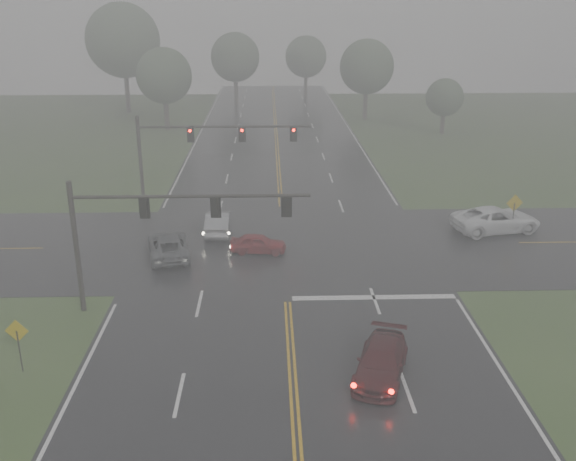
{
  "coord_description": "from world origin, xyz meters",
  "views": [
    {
      "loc": [
        -0.9,
        -15.56,
        14.65
      ],
      "look_at": [
        0.09,
        16.0,
        3.19
      ],
      "focal_mm": 40.0,
      "sensor_mm": 36.0,
      "label": 1
    }
  ],
  "objects_px": {
    "car_grey": "(169,257)",
    "signal_gantry_far": "(193,143)",
    "sedan_maroon": "(380,376)",
    "signal_gantry_near": "(147,221)",
    "pickup_white": "(495,231)",
    "sedan_red": "(258,253)",
    "sedan_silver": "(219,233)"
  },
  "relations": [
    {
      "from": "pickup_white",
      "to": "sedan_silver",
      "type": "bearing_deg",
      "value": 76.94
    },
    {
      "from": "car_grey",
      "to": "pickup_white",
      "type": "height_order",
      "value": "pickup_white"
    },
    {
      "from": "sedan_silver",
      "to": "car_grey",
      "type": "height_order",
      "value": "sedan_silver"
    },
    {
      "from": "car_grey",
      "to": "pickup_white",
      "type": "relative_size",
      "value": 0.84
    },
    {
      "from": "sedan_red",
      "to": "car_grey",
      "type": "distance_m",
      "value": 5.38
    },
    {
      "from": "sedan_red",
      "to": "pickup_white",
      "type": "xyz_separation_m",
      "value": [
        15.76,
        3.33,
        0.0
      ]
    },
    {
      "from": "pickup_white",
      "to": "signal_gantry_far",
      "type": "relative_size",
      "value": 0.47
    },
    {
      "from": "sedan_red",
      "to": "signal_gantry_near",
      "type": "relative_size",
      "value": 0.3
    },
    {
      "from": "sedan_silver",
      "to": "car_grey",
      "type": "distance_m",
      "value": 4.92
    },
    {
      "from": "sedan_maroon",
      "to": "signal_gantry_near",
      "type": "height_order",
      "value": "signal_gantry_near"
    },
    {
      "from": "sedan_silver",
      "to": "pickup_white",
      "type": "height_order",
      "value": "pickup_white"
    },
    {
      "from": "sedan_red",
      "to": "car_grey",
      "type": "relative_size",
      "value": 0.69
    },
    {
      "from": "car_grey",
      "to": "signal_gantry_near",
      "type": "xyz_separation_m",
      "value": [
        0.21,
        -6.91,
        4.66
      ]
    },
    {
      "from": "sedan_maroon",
      "to": "sedan_silver",
      "type": "height_order",
      "value": "sedan_silver"
    },
    {
      "from": "sedan_red",
      "to": "signal_gantry_near",
      "type": "distance_m",
      "value": 10.16
    },
    {
      "from": "sedan_silver",
      "to": "signal_gantry_near",
      "type": "bearing_deg",
      "value": 77.39
    },
    {
      "from": "sedan_red",
      "to": "car_grey",
      "type": "bearing_deg",
      "value": 100.45
    },
    {
      "from": "car_grey",
      "to": "signal_gantry_far",
      "type": "relative_size",
      "value": 0.4
    },
    {
      "from": "sedan_maroon",
      "to": "signal_gantry_near",
      "type": "distance_m",
      "value": 13.02
    },
    {
      "from": "car_grey",
      "to": "signal_gantry_near",
      "type": "height_order",
      "value": "signal_gantry_near"
    },
    {
      "from": "sedan_maroon",
      "to": "car_grey",
      "type": "relative_size",
      "value": 0.92
    },
    {
      "from": "pickup_white",
      "to": "signal_gantry_far",
      "type": "xyz_separation_m",
      "value": [
        -20.5,
        5.99,
        4.8
      ]
    },
    {
      "from": "car_grey",
      "to": "signal_gantry_near",
      "type": "bearing_deg",
      "value": 79.75
    },
    {
      "from": "pickup_white",
      "to": "signal_gantry_near",
      "type": "bearing_deg",
      "value": 105.04
    },
    {
      "from": "signal_gantry_far",
      "to": "car_grey",
      "type": "bearing_deg",
      "value": -93.62
    },
    {
      "from": "sedan_maroon",
      "to": "signal_gantry_far",
      "type": "distance_m",
      "value": 25.61
    },
    {
      "from": "signal_gantry_near",
      "to": "signal_gantry_far",
      "type": "relative_size",
      "value": 0.91
    },
    {
      "from": "sedan_silver",
      "to": "signal_gantry_far",
      "type": "bearing_deg",
      "value": -69.97
    },
    {
      "from": "pickup_white",
      "to": "signal_gantry_far",
      "type": "height_order",
      "value": "signal_gantry_far"
    },
    {
      "from": "sedan_maroon",
      "to": "signal_gantry_near",
      "type": "bearing_deg",
      "value": 166.84
    },
    {
      "from": "signal_gantry_near",
      "to": "signal_gantry_far",
      "type": "distance_m",
      "value": 16.74
    },
    {
      "from": "sedan_red",
      "to": "signal_gantry_far",
      "type": "bearing_deg",
      "value": 32.07
    }
  ]
}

